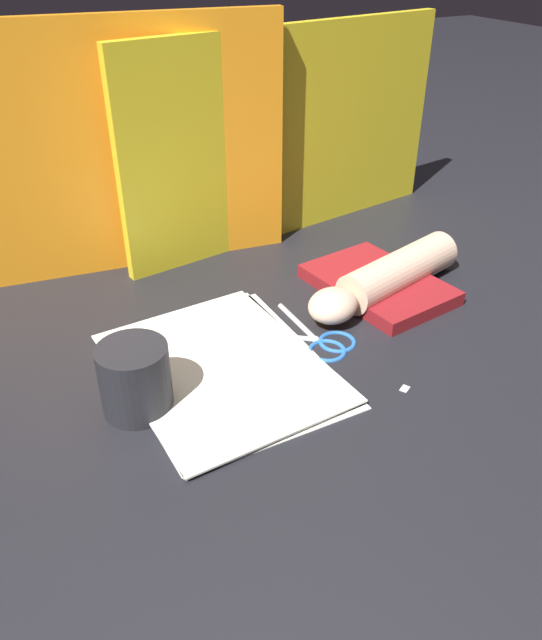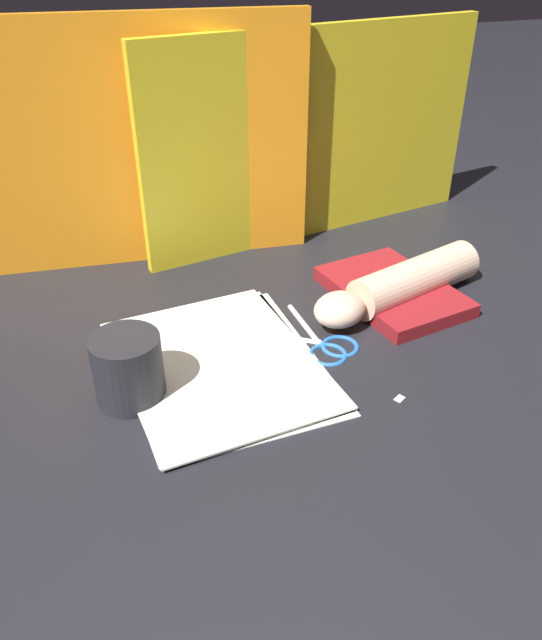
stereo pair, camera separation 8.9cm
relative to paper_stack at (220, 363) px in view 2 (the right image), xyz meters
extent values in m
plane|color=black|center=(0.11, -0.05, 0.00)|extent=(6.00, 6.00, 0.00)
cube|color=orange|center=(-0.05, 0.38, 0.21)|extent=(0.65, 0.10, 0.43)
cube|color=yellow|center=(0.31, 0.38, 0.19)|extent=(0.71, 0.14, 0.39)
cube|color=white|center=(0.00, 0.00, 0.00)|extent=(0.28, 0.35, 0.00)
cube|color=white|center=(0.01, 0.00, 0.00)|extent=(0.27, 0.34, 0.00)
cube|color=white|center=(0.00, 0.00, 0.00)|extent=(0.29, 0.36, 0.00)
cube|color=maroon|center=(0.33, 0.09, 0.01)|extent=(0.20, 0.26, 0.02)
sphere|color=silver|center=(0.16, 0.00, 0.00)|extent=(0.01, 0.01, 0.01)
cylinder|color=silver|center=(0.11, 0.04, 0.00)|extent=(0.10, 0.08, 0.01)
torus|color=blue|center=(0.18, -0.02, 0.00)|extent=(0.08, 0.08, 0.01)
cylinder|color=silver|center=(0.16, 0.06, 0.00)|extent=(0.01, 0.11, 0.01)
torus|color=blue|center=(0.16, -0.03, 0.00)|extent=(0.06, 0.06, 0.01)
cylinder|color=beige|center=(0.36, 0.08, 0.03)|extent=(0.26, 0.13, 0.07)
ellipsoid|color=beige|center=(0.20, 0.03, 0.03)|extent=(0.10, 0.09, 0.05)
cube|color=white|center=(0.21, -0.15, 0.00)|extent=(0.02, 0.02, 0.00)
cube|color=white|center=(0.07, -0.10, 0.00)|extent=(0.02, 0.03, 0.00)
cylinder|color=#232328|center=(-0.13, -0.03, 0.04)|extent=(0.09, 0.09, 0.10)
camera|label=1|loc=(-0.26, -0.67, 0.54)|focal=35.00mm
camera|label=2|loc=(-0.18, -0.70, 0.54)|focal=35.00mm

